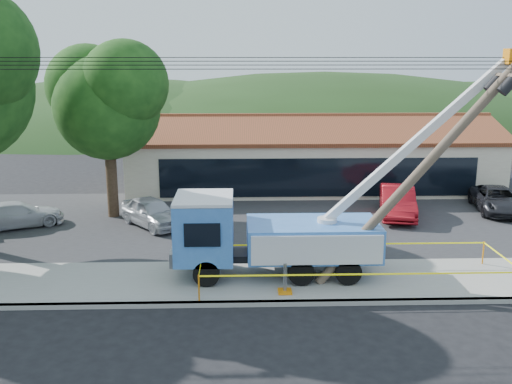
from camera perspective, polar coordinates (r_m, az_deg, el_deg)
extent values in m
plane|color=black|center=(17.46, 0.26, -14.16)|extent=(120.00, 120.00, 0.00)
cube|color=gray|center=(19.31, 0.03, -11.09)|extent=(60.00, 0.25, 0.15)
cube|color=gray|center=(21.06, -0.13, -8.96)|extent=(60.00, 4.00, 0.15)
cube|color=#28282B|center=(28.63, -0.60, -2.93)|extent=(60.00, 12.00, 0.10)
cube|color=beige|center=(36.33, 5.46, 3.17)|extent=(22.00, 8.00, 3.40)
cube|color=black|center=(32.47, 6.32, 1.45)|extent=(18.04, 0.08, 2.21)
cube|color=brown|center=(34.04, 5.96, 6.23)|extent=(22.50, 4.53, 1.52)
cube|color=brown|center=(37.99, 5.15, 6.97)|extent=(22.50, 4.53, 1.52)
cube|color=brown|center=(35.94, 5.56, 7.65)|extent=(22.50, 0.30, 0.25)
cylinder|color=#332316|center=(29.80, -14.23, 1.35)|extent=(0.56, 0.56, 4.18)
sphere|color=#13390F|center=(29.30, -14.64, 8.27)|extent=(5.25, 5.25, 5.25)
sphere|color=#13390F|center=(30.16, -16.43, 10.11)|extent=(4.20, 4.20, 4.20)
sphere|color=#13390F|center=(28.33, -12.98, 10.52)|extent=(4.20, 4.20, 4.20)
ellipsoid|color=#1A3212|center=(72.39, -13.37, 6.56)|extent=(78.40, 56.00, 28.00)
ellipsoid|color=#1A3212|center=(71.72, 6.74, 6.76)|extent=(89.60, 64.00, 32.00)
ellipsoid|color=#1A3212|center=(77.24, 21.67, 6.38)|extent=(72.80, 52.00, 26.00)
cylinder|color=black|center=(18.59, -0.07, 12.19)|extent=(60.00, 0.02, 0.02)
cylinder|color=black|center=(19.09, -0.11, 12.58)|extent=(60.00, 0.02, 0.02)
cylinder|color=black|center=(19.59, -0.16, 12.95)|extent=(60.00, 0.02, 0.02)
cylinder|color=black|center=(19.99, -0.19, 13.30)|extent=(60.00, 0.02, 0.02)
cylinder|color=black|center=(20.39, -4.98, -8.10)|extent=(0.94, 0.31, 0.94)
cylinder|color=black|center=(22.45, -4.68, -6.05)|extent=(0.94, 0.31, 0.94)
cylinder|color=black|center=(20.47, 4.53, -7.99)|extent=(0.94, 0.31, 0.94)
cylinder|color=black|center=(22.53, 3.93, -5.96)|extent=(0.94, 0.31, 0.94)
cylinder|color=black|center=(20.72, 9.20, -7.86)|extent=(0.94, 0.31, 0.94)
cylinder|color=black|center=(22.76, 8.16, -5.87)|extent=(0.94, 0.31, 0.94)
cube|color=black|center=(21.35, 2.54, -6.30)|extent=(6.93, 1.05, 0.26)
cube|color=#3771C3|center=(21.01, -5.18, -3.66)|extent=(2.10, 2.52, 2.20)
cube|color=silver|center=(20.70, -5.25, -0.61)|extent=(2.10, 2.52, 0.13)
cube|color=black|center=(21.04, -7.90, -3.26)|extent=(0.08, 1.89, 0.94)
cube|color=gray|center=(21.36, -8.10, -5.82)|extent=(0.16, 2.41, 0.52)
cube|color=#3771C3|center=(21.27, 5.67, -4.64)|extent=(4.83, 2.52, 1.26)
cylinder|color=silver|center=(21.20, 7.10, -3.40)|extent=(0.73, 0.73, 0.63)
cube|color=silver|center=(21.25, 15.80, 5.02)|extent=(6.49, 0.29, 6.05)
cube|color=gray|center=(21.31, 16.66, 5.70)|extent=(3.91, 0.19, 3.64)
cube|color=orange|center=(19.95, 2.90, -9.89)|extent=(0.47, 0.47, 0.08)
cube|color=orange|center=(23.60, 8.85, -6.29)|extent=(0.47, 0.47, 0.08)
cylinder|color=brown|center=(20.49, 15.86, 1.73)|extent=(6.94, 0.34, 8.16)
cube|color=brown|center=(21.15, 23.81, 10.56)|extent=(0.18, 1.90, 0.18)
cylinder|color=black|center=(21.56, 22.62, 9.85)|extent=(0.63, 0.38, 0.65)
cylinder|color=black|center=(20.60, 23.82, 9.63)|extent=(0.63, 0.38, 0.65)
cylinder|color=orange|center=(19.25, -5.73, -9.50)|extent=(0.06, 0.06, 0.93)
cylinder|color=orange|center=(24.11, 21.77, -5.65)|extent=(0.06, 0.06, 0.93)
cylinder|color=orange|center=(22.18, -5.19, -6.35)|extent=(0.06, 0.06, 0.93)
cube|color=#FFFC0D|center=(19.48, 10.61, -8.06)|extent=(10.90, 0.01, 0.06)
cube|color=#FFFC0D|center=(22.63, 23.43, -5.91)|extent=(0.01, 3.15, 0.06)
cube|color=#FFFC0D|center=(22.38, 8.91, -5.14)|extent=(10.90, 0.01, 0.06)
cube|color=#FFFC0D|center=(20.56, -5.47, -6.73)|extent=(0.01, 3.15, 0.06)
imported|color=#AFB2B7|center=(28.12, -10.28, -3.56)|extent=(3.82, 4.20, 1.39)
imported|color=maroon|center=(30.24, 13.88, -2.54)|extent=(2.51, 4.92, 1.54)
imported|color=silver|center=(29.83, -22.65, -3.41)|extent=(4.57, 3.46, 1.23)
imported|color=black|center=(32.80, 22.89, -1.98)|extent=(2.90, 4.96, 1.30)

